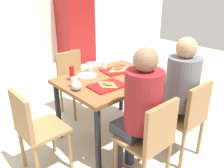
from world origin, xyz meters
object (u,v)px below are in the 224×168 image
paper_plate_near_edge (138,80)px  plastic_cup_d (104,66)px  chair_near_left (151,138)px  paper_plate_center (87,76)px  tray_red_near (107,86)px  plastic_cup_c (74,82)px  person_in_brown_jacket (178,88)px  drink_fridge (75,21)px  pizza_slice_a (108,84)px  tray_red_far (117,70)px  main_table (112,86)px  plastic_cup_b (138,82)px  condiment_bottle (72,73)px  pizza_slice_b (118,69)px  chair_near_right (188,115)px  soda_can (140,64)px  chair_far_side (73,78)px  plastic_cup_a (90,66)px  foil_bundle (77,86)px  person_in_red (140,106)px  chair_left_end (34,127)px

paper_plate_near_edge → plastic_cup_d: 0.52m
chair_near_left → paper_plate_center: size_ratio=3.93×
tray_red_near → plastic_cup_c: bearing=139.8°
person_in_brown_jacket → drink_fridge: 3.70m
pizza_slice_a → tray_red_far: bearing=35.4°
paper_plate_near_edge → main_table: bearing=125.6°
tray_red_near → plastic_cup_b: (0.23, -0.22, 0.04)m
tray_red_near → plastic_cup_c: plastic_cup_c is taller
tray_red_near → pizza_slice_a: bearing=25.2°
plastic_cup_b → tray_red_far: bearing=71.1°
plastic_cup_b → plastic_cup_c: bearing=138.2°
condiment_bottle → paper_plate_center: bearing=0.0°
chair_near_left → plastic_cup_d: 1.20m
pizza_slice_b → main_table: bearing=-149.0°
chair_near_right → soda_can: size_ratio=7.08×
drink_fridge → soda_can: bearing=-107.9°
chair_far_side → pizza_slice_b: (0.22, -0.68, 0.26)m
paper_plate_center → plastic_cup_d: 0.29m
main_table → chair_near_right: chair_near_right is taller
chair_near_right → tray_red_far: chair_near_right is taller
chair_near_right → pizza_slice_b: 0.99m
chair_near_right → tray_red_far: 0.98m
plastic_cup_a → foil_bundle: bearing=-139.4°
paper_plate_center → condiment_bottle: bearing=180.0°
chair_near_left → tray_red_far: 1.09m
person_in_brown_jacket → foil_bundle: (-0.77, 0.65, 0.04)m
plastic_cup_b → drink_fridge: bearing=67.0°
person_in_brown_jacket → pizza_slice_b: 0.81m
paper_plate_center → tray_red_far: bearing=-16.3°
soda_can → plastic_cup_b: bearing=-139.4°
person_in_red → paper_plate_near_edge: 0.63m
chair_near_right → foil_bundle: size_ratio=8.64×
main_table → pizza_slice_b: size_ratio=4.92×
chair_far_side → plastic_cup_d: chair_far_side is taller
chair_near_right → person_in_red: (-0.57, 0.14, 0.25)m
main_table → condiment_bottle: (-0.37, 0.24, 0.18)m
tray_red_far → drink_fridge: (1.20, 2.72, 0.20)m
chair_far_side → pizza_slice_a: bearing=-101.1°
person_in_brown_jacket → main_table: bearing=112.8°
chair_near_left → condiment_bottle: 1.10m
tray_red_near → drink_fridge: 3.40m
chair_near_left → person_in_red: bearing=90.0°
person_in_brown_jacket → plastic_cup_b: size_ratio=12.74×
chair_left_end → plastic_cup_b: chair_left_end is taller
chair_near_right → plastic_cup_d: chair_near_right is taller
chair_near_right → chair_far_side: bearing=99.9°
chair_near_left → chair_far_side: same height
pizza_slice_b → drink_fridge: drink_fridge is taller
pizza_slice_a → plastic_cup_c: size_ratio=2.12×
tray_red_near → plastic_cup_b: bearing=-43.6°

